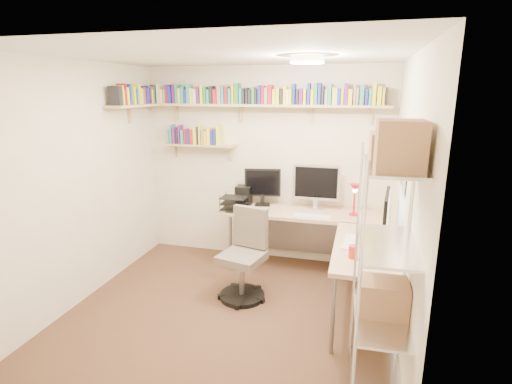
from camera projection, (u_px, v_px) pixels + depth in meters
ground at (229, 311)px, 4.10m from camera, size 3.20×3.20×0.00m
room_shell at (227, 163)px, 3.71m from camera, size 3.24×3.04×2.52m
wall_shelves at (227, 105)px, 4.91m from camera, size 3.12×1.09×0.80m
corner_desk at (311, 219)px, 4.60m from camera, size 2.04×1.95×1.33m
office_chair at (244, 261)px, 4.31m from camera, size 0.53×0.54×0.98m
wire_rack at (389, 228)px, 2.61m from camera, size 0.42×0.81×2.04m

